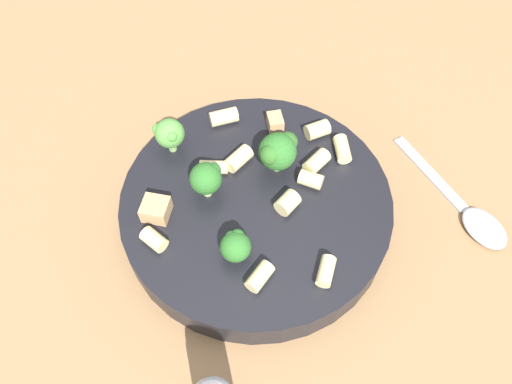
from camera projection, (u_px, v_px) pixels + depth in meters
ground_plane at (256, 216)px, 0.52m from camera, size 2.00×2.00×0.00m
pasta_bowl at (256, 205)px, 0.50m from camera, size 0.27×0.27×0.04m
broccoli_floret_0 at (169, 133)px, 0.50m from camera, size 0.03×0.03×0.04m
broccoli_floret_1 at (236, 246)px, 0.44m from camera, size 0.03×0.03×0.03m
broccoli_floret_2 at (278, 151)px, 0.49m from camera, size 0.04×0.05×0.05m
broccoli_floret_3 at (207, 178)px, 0.47m from camera, size 0.03×0.03×0.04m
rigatoni_0 at (239, 159)px, 0.51m from camera, size 0.02×0.03×0.02m
rigatoni_1 at (343, 150)px, 0.51m from camera, size 0.03×0.03×0.01m
rigatoni_2 at (317, 130)px, 0.53m from camera, size 0.02×0.03×0.02m
rigatoni_3 at (311, 179)px, 0.49m from camera, size 0.03×0.03×0.02m
rigatoni_4 at (154, 240)px, 0.46m from camera, size 0.03×0.02×0.01m
rigatoni_5 at (288, 203)px, 0.48m from camera, size 0.02×0.03×0.02m
rigatoni_6 at (260, 277)px, 0.44m from camera, size 0.02×0.03×0.01m
rigatoni_7 at (224, 117)px, 0.54m from camera, size 0.02×0.03×0.02m
rigatoni_8 at (314, 159)px, 0.51m from camera, size 0.02×0.03×0.02m
rigatoni_9 at (214, 167)px, 0.50m from camera, size 0.03×0.03×0.01m
rigatoni_10 at (326, 271)px, 0.44m from camera, size 0.03×0.03×0.01m
chicken_chunk_0 at (275, 122)px, 0.53m from camera, size 0.02×0.02×0.02m
chicken_chunk_1 at (156, 209)px, 0.47m from camera, size 0.03×0.03×0.02m
spoon at (469, 213)px, 0.52m from camera, size 0.17×0.04×0.01m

